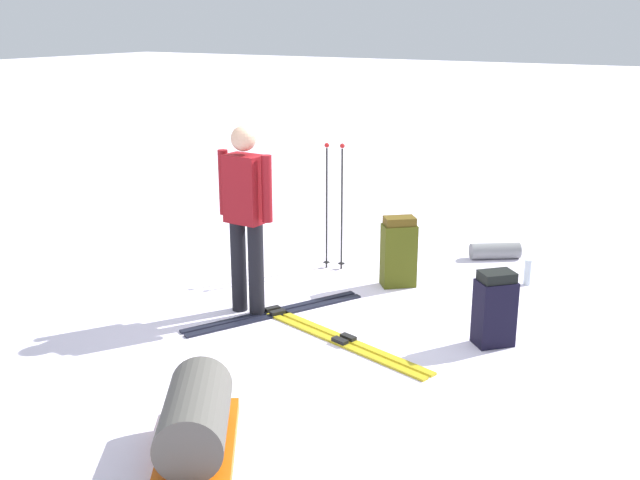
{
  "coord_description": "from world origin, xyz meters",
  "views": [
    {
      "loc": [
        -3.21,
        5.38,
        2.57
      ],
      "look_at": [
        0.0,
        0.0,
        0.7
      ],
      "focal_mm": 41.71,
      "sensor_mm": 36.0,
      "label": 1
    }
  ],
  "objects_px": {
    "ski_pair_near": "(344,341)",
    "ski_pair_far": "(275,313)",
    "sleeping_mat_rolled": "(495,251)",
    "backpack_large_dark": "(399,252)",
    "ski_poles_planted_near": "(334,200)",
    "gear_sled": "(196,426)",
    "skier_standing": "(246,211)",
    "thermos_bottle": "(527,272)",
    "backpack_bright": "(495,309)"
  },
  "relations": [
    {
      "from": "skier_standing",
      "to": "ski_poles_planted_near",
      "type": "height_order",
      "value": "skier_standing"
    },
    {
      "from": "skier_standing",
      "to": "ski_pair_near",
      "type": "height_order",
      "value": "skier_standing"
    },
    {
      "from": "ski_pair_near",
      "to": "ski_poles_planted_near",
      "type": "distance_m",
      "value": 2.05
    },
    {
      "from": "ski_pair_far",
      "to": "ski_poles_planted_near",
      "type": "bearing_deg",
      "value": -82.5
    },
    {
      "from": "backpack_large_dark",
      "to": "thermos_bottle",
      "type": "bearing_deg",
      "value": -148.34
    },
    {
      "from": "backpack_large_dark",
      "to": "ski_poles_planted_near",
      "type": "bearing_deg",
      "value": -9.33
    },
    {
      "from": "gear_sled",
      "to": "sleeping_mat_rolled",
      "type": "xyz_separation_m",
      "value": [
        -0.31,
        -4.75,
        -0.13
      ]
    },
    {
      "from": "sleeping_mat_rolled",
      "to": "thermos_bottle",
      "type": "xyz_separation_m",
      "value": [
        -0.55,
        0.66,
        0.04
      ]
    },
    {
      "from": "backpack_large_dark",
      "to": "backpack_bright",
      "type": "relative_size",
      "value": 1.13
    },
    {
      "from": "ski_pair_far",
      "to": "backpack_bright",
      "type": "bearing_deg",
      "value": -168.56
    },
    {
      "from": "backpack_bright",
      "to": "ski_poles_planted_near",
      "type": "distance_m",
      "value": 2.36
    },
    {
      "from": "ski_pair_near",
      "to": "ski_poles_planted_near",
      "type": "relative_size",
      "value": 1.31
    },
    {
      "from": "ski_poles_planted_near",
      "to": "thermos_bottle",
      "type": "relative_size",
      "value": 5.19
    },
    {
      "from": "ski_pair_near",
      "to": "ski_pair_far",
      "type": "bearing_deg",
      "value": -14.84
    },
    {
      "from": "gear_sled",
      "to": "ski_poles_planted_near",
      "type": "bearing_deg",
      "value": -73.17
    },
    {
      "from": "backpack_large_dark",
      "to": "skier_standing",
      "type": "bearing_deg",
      "value": 56.99
    },
    {
      "from": "backpack_large_dark",
      "to": "thermos_bottle",
      "type": "relative_size",
      "value": 2.73
    },
    {
      "from": "gear_sled",
      "to": "thermos_bottle",
      "type": "height_order",
      "value": "gear_sled"
    },
    {
      "from": "ski_poles_planted_near",
      "to": "ski_pair_near",
      "type": "bearing_deg",
      "value": 122.34
    },
    {
      "from": "skier_standing",
      "to": "sleeping_mat_rolled",
      "type": "bearing_deg",
      "value": -118.14
    },
    {
      "from": "sleeping_mat_rolled",
      "to": "skier_standing",
      "type": "bearing_deg",
      "value": 61.86
    },
    {
      "from": "ski_poles_planted_near",
      "to": "thermos_bottle",
      "type": "height_order",
      "value": "ski_poles_planted_near"
    },
    {
      "from": "skier_standing",
      "to": "ski_poles_planted_near",
      "type": "relative_size",
      "value": 1.26
    },
    {
      "from": "sleeping_mat_rolled",
      "to": "backpack_large_dark",
      "type": "bearing_deg",
      "value": 67.21
    },
    {
      "from": "ski_pair_far",
      "to": "sleeping_mat_rolled",
      "type": "bearing_deg",
      "value": -114.7
    },
    {
      "from": "ski_pair_far",
      "to": "sleeping_mat_rolled",
      "type": "height_order",
      "value": "sleeping_mat_rolled"
    },
    {
      "from": "sleeping_mat_rolled",
      "to": "thermos_bottle",
      "type": "height_order",
      "value": "thermos_bottle"
    },
    {
      "from": "backpack_large_dark",
      "to": "sleeping_mat_rolled",
      "type": "height_order",
      "value": "backpack_large_dark"
    },
    {
      "from": "backpack_bright",
      "to": "thermos_bottle",
      "type": "height_order",
      "value": "backpack_bright"
    },
    {
      "from": "thermos_bottle",
      "to": "ski_pair_far",
      "type": "bearing_deg",
      "value": 48.14
    },
    {
      "from": "skier_standing",
      "to": "ski_pair_near",
      "type": "distance_m",
      "value": 1.44
    },
    {
      "from": "backpack_bright",
      "to": "ski_poles_planted_near",
      "type": "xyz_separation_m",
      "value": [
        2.08,
        -1.01,
        0.44
      ]
    },
    {
      "from": "backpack_bright",
      "to": "sleeping_mat_rolled",
      "type": "height_order",
      "value": "backpack_bright"
    },
    {
      "from": "skier_standing",
      "to": "ski_pair_far",
      "type": "relative_size",
      "value": 1.02
    },
    {
      "from": "skier_standing",
      "to": "ski_pair_far",
      "type": "distance_m",
      "value": 0.98
    },
    {
      "from": "gear_sled",
      "to": "sleeping_mat_rolled",
      "type": "distance_m",
      "value": 4.76
    },
    {
      "from": "backpack_bright",
      "to": "thermos_bottle",
      "type": "distance_m",
      "value": 1.58
    },
    {
      "from": "skier_standing",
      "to": "gear_sled",
      "type": "relative_size",
      "value": 1.4
    },
    {
      "from": "ski_pair_near",
      "to": "ski_pair_far",
      "type": "distance_m",
      "value": 0.87
    },
    {
      "from": "gear_sled",
      "to": "backpack_bright",
      "type": "bearing_deg",
      "value": -111.7
    },
    {
      "from": "gear_sled",
      "to": "sleeping_mat_rolled",
      "type": "bearing_deg",
      "value": -93.68
    },
    {
      "from": "ski_pair_far",
      "to": "backpack_bright",
      "type": "height_order",
      "value": "backpack_bright"
    },
    {
      "from": "backpack_large_dark",
      "to": "gear_sled",
      "type": "distance_m",
      "value": 3.42
    },
    {
      "from": "backpack_large_dark",
      "to": "thermos_bottle",
      "type": "height_order",
      "value": "backpack_large_dark"
    },
    {
      "from": "ski_poles_planted_near",
      "to": "gear_sled",
      "type": "relative_size",
      "value": 1.11
    },
    {
      "from": "backpack_bright",
      "to": "gear_sled",
      "type": "distance_m",
      "value": 2.73
    },
    {
      "from": "ski_poles_planted_near",
      "to": "backpack_large_dark",
      "type": "bearing_deg",
      "value": 170.67
    },
    {
      "from": "ski_pair_near",
      "to": "backpack_large_dark",
      "type": "bearing_deg",
      "value": -82.06
    },
    {
      "from": "ski_pair_near",
      "to": "sleeping_mat_rolled",
      "type": "distance_m",
      "value": 2.84
    },
    {
      "from": "skier_standing",
      "to": "backpack_large_dark",
      "type": "height_order",
      "value": "skier_standing"
    }
  ]
}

